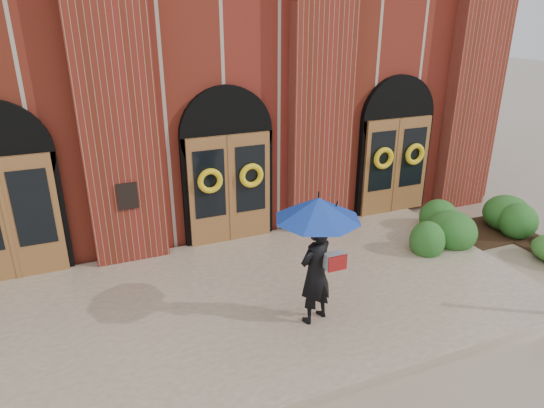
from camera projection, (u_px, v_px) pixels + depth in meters
ground at (277, 305)px, 9.13m from camera, size 90.00×90.00×0.00m
landing at (274, 297)px, 9.23m from camera, size 10.00×5.30×0.15m
church_building at (168, 66)px, 15.34m from camera, size 16.20×12.53×7.00m
man_with_umbrella at (317, 237)px, 7.86m from camera, size 1.81×1.81×2.27m
hedge_wall_right at (465, 222)px, 11.68m from camera, size 3.20×1.28×0.82m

